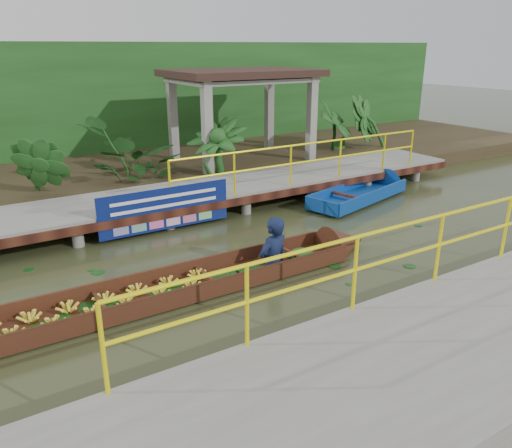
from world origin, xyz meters
TOP-DOWN VIEW (x-y plane):
  - ground at (0.00, 0.00)m, footprint 80.00×80.00m
  - land_strip at (0.00, 7.50)m, footprint 30.00×8.00m
  - far_dock at (0.02, 3.43)m, footprint 16.00×2.06m
  - near_dock at (1.00, -4.20)m, footprint 18.00×2.40m
  - pavilion at (3.00, 6.30)m, footprint 4.40×3.00m
  - foliage_backdrop at (0.00, 10.00)m, footprint 30.00×0.80m
  - vendor_boat at (-2.04, -0.32)m, footprint 8.89×0.96m
  - moored_blue_boat at (4.89, 2.23)m, footprint 3.89×1.89m
  - blue_banner at (-1.15, 2.48)m, footprint 2.97×0.04m
  - tropical_plants at (1.17, 5.30)m, footprint 14.16×1.16m

SIDE VIEW (x-z plane):
  - ground at x=0.00m, z-range 0.00..0.00m
  - moored_blue_boat at x=4.89m, z-range -0.29..0.61m
  - land_strip at x=0.00m, z-range 0.00..0.45m
  - vendor_boat at x=-2.04m, z-range -0.82..1.42m
  - near_dock at x=1.00m, z-range -0.56..1.16m
  - far_dock at x=0.02m, z-range -0.35..1.30m
  - blue_banner at x=-1.15m, z-range 0.09..1.02m
  - tropical_plants at x=1.17m, z-range 0.45..1.90m
  - foliage_backdrop at x=0.00m, z-range 0.00..4.00m
  - pavilion at x=3.00m, z-range 1.32..4.32m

